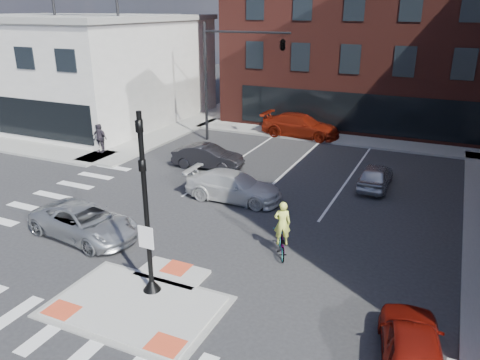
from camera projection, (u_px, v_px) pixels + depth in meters
The scene contains 19 objects.
ground at pixel (145, 299), 15.16m from camera, with size 120.00×120.00×0.00m, color #28282B.
refuge_island at pixel (140, 302), 14.92m from camera, with size 5.40×4.65×0.13m.
sidewalk_nw at pixel (80, 133), 34.74m from camera, with size 23.50×20.50×0.15m.
sidewalk_n at pixel (367, 141), 32.69m from camera, with size 26.00×3.00×0.15m, color gray.
building_nw at pixel (66, 66), 39.34m from camera, with size 20.40×16.40×14.40m.
building_n at pixel (398, 21), 38.51m from camera, with size 24.40×18.40×15.50m.
building_far_left at pixel (359, 40), 59.27m from camera, with size 10.00×12.00×10.00m, color slate.
building_far_right at pixel (473, 33), 55.51m from camera, with size 12.00×12.00×12.00m, color brown.
signal_pole at pixel (147, 229), 14.68m from camera, with size 0.60×0.60×5.98m.
mast_arm_signal at pixel (261, 52), 29.69m from camera, with size 6.10×2.24×8.00m.
silver_suv at pixel (85, 222), 19.04m from camera, with size 2.25×4.87×1.35m, color #B5B9BD.
red_sedan at pixel (412, 347), 12.03m from camera, with size 1.60×3.99×1.36m, color maroon.
white_pickup at pixel (234, 186), 22.77m from camera, with size 1.96×4.82×1.40m, color silver.
bg_car_dark at pixel (208, 157), 27.35m from camera, with size 1.44×4.12×1.36m, color black.
bg_car_silver at pixel (375, 176), 24.37m from camera, with size 1.51×3.76×1.28m, color silver.
bg_car_red at pixel (301, 126), 33.85m from camera, with size 2.31×5.69×1.65m, color maroon.
cyclist at pixel (282, 237), 17.66m from camera, with size 1.26×1.82×2.18m.
pedestrian_a at pixel (100, 138), 29.72m from camera, with size 0.89×0.69×1.82m, color black.
pedestrian_b at pixel (100, 138), 29.72m from camera, with size 1.07×0.45×1.83m, color #302A33.
Camera 1 is at (8.19, -10.40, 8.90)m, focal length 35.00 mm.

